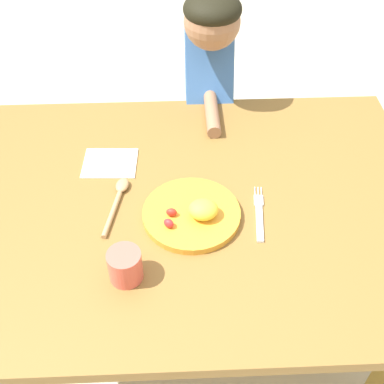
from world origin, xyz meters
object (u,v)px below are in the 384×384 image
at_px(spoon, 118,198).
at_px(drinking_cup, 125,266).
at_px(plate, 194,213).
at_px(person, 208,114).
at_px(fork, 259,215).

distance_m(spoon, drinking_cup, 0.25).
bearing_deg(plate, spoon, 160.50).
bearing_deg(spoon, drinking_cup, -160.45).
distance_m(spoon, person, 0.60).
bearing_deg(person, drinking_cup, 72.70).
xyz_separation_m(fork, spoon, (-0.36, 0.07, 0.01)).
xyz_separation_m(spoon, drinking_cup, (0.04, -0.24, 0.03)).
height_order(plate, fork, plate).
xyz_separation_m(plate, fork, (0.17, -0.00, -0.01)).
distance_m(fork, drinking_cup, 0.37).
relative_size(drinking_cup, person, 0.08).
bearing_deg(fork, spoon, 84.97).
height_order(fork, person, person).
bearing_deg(person, fork, 98.88).
bearing_deg(drinking_cup, person, 72.70).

